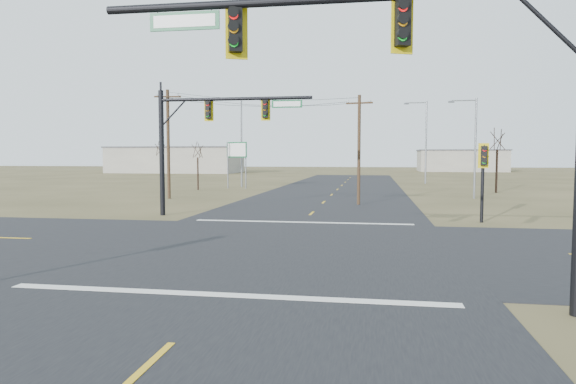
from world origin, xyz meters
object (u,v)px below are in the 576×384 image
Objects in this scene: highway_sign at (237,155)px; streetlight_c at (243,137)px; streetlight_a at (473,142)px; utility_pole_near at (359,147)px; mast_arm_far at (206,125)px; bare_tree_c at (498,139)px; pedestal_signal_ne at (483,164)px; bare_tree_a at (198,150)px; mast_arm_near at (423,65)px; streetlight_b at (424,137)px; utility_pole_far at (168,142)px; bare_tree_b at (160,148)px.

streetlight_c reaches higher than highway_sign.
utility_pole_near is at bearing -155.81° from streetlight_a.
mast_arm_far is 1.37× the size of bare_tree_c.
pedestal_signal_ne is 34.45m from bare_tree_a.
highway_sign is 3.68m from streetlight_c.
bare_tree_c is (13.26, 15.33, 1.11)m from utility_pole_near.
mast_arm_near is 26.39m from utility_pole_near.
mast_arm_far reaches higher than pedestal_signal_ne.
streetlight_a is 0.78× the size of streetlight_b.
highway_sign is 27.69m from bare_tree_c.
pedestal_signal_ne is 0.79× the size of bare_tree_a.
streetlight_c is (2.07, 17.77, 1.09)m from utility_pole_far.
pedestal_signal_ne is 43.38m from bare_tree_b.
highway_sign is at bearing 174.54° from bare_tree_c.
utility_pole_far is (-7.38, 11.97, -0.65)m from mast_arm_far.
bare_tree_a is (-3.47, -6.34, -1.55)m from streetlight_c.
utility_pole_near is (-2.16, 26.26, -1.44)m from mast_arm_near.
streetlight_c reaches higher than mast_arm_far.
bare_tree_a is (-27.20, 7.12, -0.45)m from streetlight_a.
bare_tree_a is 0.80× the size of bare_tree_c.
pedestal_signal_ne is 0.76× the size of bare_tree_b.
mast_arm_near is 53.75m from bare_tree_b.
bare_tree_a is at bearing 151.32° from streetlight_a.
bare_tree_c is (27.49, -5.62, -0.53)m from streetlight_c.
pedestal_signal_ne is 11.77m from utility_pole_near.
streetlight_b reaches higher than bare_tree_a.
bare_tree_a is (-24.67, 24.02, 1.18)m from pedestal_signal_ne.
utility_pole_near is at bearing 37.44° from mast_arm_far.
streetlight_c is (0.02, 2.99, 2.15)m from highway_sign.
streetlight_a is 1.25× the size of bare_tree_c.
bare_tree_c is at bearing 40.24° from mast_arm_far.
utility_pole_near is at bearing -130.87° from bare_tree_c.
streetlight_b reaches higher than mast_arm_near.
streetlight_c is (-5.31, 29.74, 0.44)m from mast_arm_far.
bare_tree_a reaches higher than pedestal_signal_ne.
streetlight_a is (2.53, 16.90, 1.63)m from pedestal_signal_ne.
bare_tree_b is (-10.25, 2.44, 0.83)m from highway_sign.
highway_sign is at bearing 82.11° from utility_pole_far.
mast_arm_far is 30.21m from streetlight_c.
mast_arm_near is at bearing -116.30° from streetlight_a.
streetlight_b is (0.79, 41.49, 2.97)m from pedestal_signal_ne.
utility_pole_far reaches higher than bare_tree_a.
highway_sign is 26.26m from streetlight_b.
utility_pole_near reaches higher than highway_sign.
utility_pole_near is 0.74× the size of streetlight_b.
mast_arm_near is 1.41× the size of utility_pole_near.
highway_sign is at bearing -66.33° from streetlight_c.
mast_arm_near is 1.23× the size of utility_pole_far.
utility_pole_near is 25.37m from streetlight_c.
utility_pole_near is at bearing -126.02° from streetlight_b.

